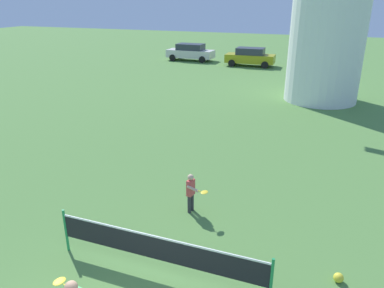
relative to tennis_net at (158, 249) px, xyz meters
name	(u,v)px	position (x,y,z in m)	size (l,w,h in m)	color
tennis_net	(158,249)	(0.00, 0.00, 0.00)	(4.81, 0.06, 1.10)	#238E4C
player_far	(191,191)	(-0.26, 2.64, -0.03)	(0.68, 0.57, 1.15)	#333338
stray_ball	(339,278)	(3.62, 1.16, -0.58)	(0.21, 0.21, 0.21)	yellow
parked_car_cream	(190,52)	(-9.98, 27.74, 0.13)	(4.43, 1.94, 1.56)	silver
parked_car_mustard	(250,57)	(-4.03, 26.77, 0.13)	(4.26, 2.01, 1.56)	#999919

